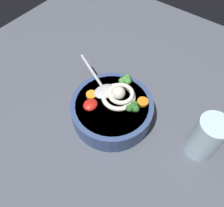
# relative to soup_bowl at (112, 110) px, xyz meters

# --- Properties ---
(table_slab) EXTENTS (1.17, 1.17, 0.04)m
(table_slab) POSITION_rel_soup_bowl_xyz_m (-0.01, -0.02, -0.05)
(table_slab) COLOR #474C56
(table_slab) RESTS_ON ground
(soup_bowl) EXTENTS (0.21, 0.21, 0.06)m
(soup_bowl) POSITION_rel_soup_bowl_xyz_m (0.00, 0.00, 0.00)
(soup_bowl) COLOR #334775
(soup_bowl) RESTS_ON table_slab
(noodle_pile) EXTENTS (0.10, 0.09, 0.04)m
(noodle_pile) POSITION_rel_soup_bowl_xyz_m (0.02, -0.00, 0.04)
(noodle_pile) COLOR silver
(noodle_pile) RESTS_ON soup_bowl
(soup_spoon) EXTENTS (0.10, 0.17, 0.02)m
(soup_spoon) POSITION_rel_soup_bowl_xyz_m (0.02, 0.05, 0.04)
(soup_spoon) COLOR #B7B7BC
(soup_spoon) RESTS_ON soup_bowl
(chili_sauce_dollop) EXTENTS (0.04, 0.03, 0.02)m
(chili_sauce_dollop) POSITION_rel_soup_bowl_xyz_m (-0.04, 0.04, 0.04)
(chili_sauce_dollop) COLOR red
(chili_sauce_dollop) RESTS_ON soup_bowl
(broccoli_floret_beside_chili) EXTENTS (0.04, 0.03, 0.03)m
(broccoli_floret_beside_chili) POSITION_rel_soup_bowl_xyz_m (0.07, 0.01, 0.05)
(broccoli_floret_beside_chili) COLOR #7A9E60
(broccoli_floret_beside_chili) RESTS_ON soup_bowl
(broccoli_floret_center) EXTENTS (0.04, 0.03, 0.03)m
(broccoli_floret_center) POSITION_rel_soup_bowl_xyz_m (0.01, -0.05, 0.05)
(broccoli_floret_center) COLOR #7A9E60
(broccoli_floret_center) RESTS_ON soup_bowl
(carrot_slice_far) EXTENTS (0.03, 0.03, 0.01)m
(carrot_slice_far) POSITION_rel_soup_bowl_xyz_m (0.05, -0.06, 0.03)
(carrot_slice_far) COLOR orange
(carrot_slice_far) RESTS_ON soup_bowl
(carrot_slice_left) EXTENTS (0.03, 0.03, 0.01)m
(carrot_slice_left) POSITION_rel_soup_bowl_xyz_m (-0.01, 0.06, 0.03)
(carrot_slice_left) COLOR orange
(carrot_slice_left) RESTS_ON soup_bowl
(drinking_glass) EXTENTS (0.07, 0.07, 0.12)m
(drinking_glass) POSITION_rel_soup_bowl_xyz_m (0.05, -0.23, 0.03)
(drinking_glass) COLOR silver
(drinking_glass) RESTS_ON table_slab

